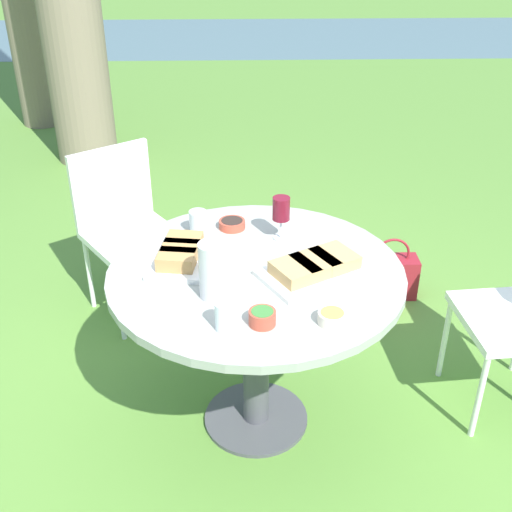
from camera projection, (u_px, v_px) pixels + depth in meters
name	position (u px, v px, depth m)	size (l,w,h in m)	color
ground_plane	(256.00, 419.00, 2.83)	(40.00, 40.00, 0.00)	#5B8C38
river_strip	(241.00, 37.00, 9.92)	(40.00, 3.04, 0.01)	slate
dining_table	(256.00, 296.00, 2.50)	(1.14, 1.14, 0.77)	#4C4C51
chair_near_right	(125.00, 220.00, 3.35)	(0.60, 0.60, 0.89)	white
water_pitcher	(213.00, 270.00, 2.23)	(0.11, 0.10, 0.21)	silver
wine_glass	(281.00, 210.00, 2.59)	(0.07, 0.07, 0.19)	silver
platter_bread_main	(181.00, 254.00, 2.47)	(0.25, 0.34, 0.08)	white
platter_charcuterie	(315.00, 267.00, 2.39)	(0.47, 0.41, 0.07)	white
bowl_fries	(332.00, 317.00, 2.13)	(0.10, 0.10, 0.04)	beige
bowl_salad	(262.00, 317.00, 2.12)	(0.09, 0.09, 0.05)	#B74733
bowl_olives	(232.00, 224.00, 2.73)	(0.11, 0.11, 0.04)	#B74733
cup_water_near	(198.00, 222.00, 2.67)	(0.07, 0.07, 0.10)	silver
cup_water_far	(224.00, 316.00, 2.09)	(0.06, 0.06, 0.10)	silver
handbag	(390.00, 276.00, 3.62)	(0.30, 0.14, 0.37)	maroon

